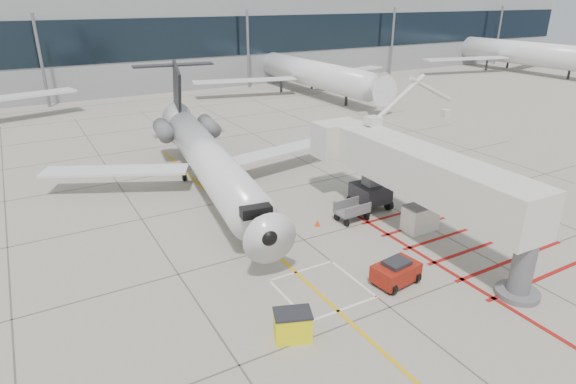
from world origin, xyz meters
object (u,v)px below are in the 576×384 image
regional_jet (215,148)px  pushback_tug (396,271)px  spill_bin (293,325)px  jet_bridge (435,186)px

regional_jet → pushback_tug: size_ratio=12.93×
pushback_tug → spill_bin: (-6.89, -1.13, -0.02)m
regional_jet → pushback_tug: (4.01, -14.60, -3.39)m
spill_bin → pushback_tug: bearing=30.1°
jet_bridge → spill_bin: size_ratio=11.71×
regional_jet → jet_bridge: regional_jet is taller
regional_jet → jet_bridge: size_ratio=1.68×
regional_jet → pushback_tug: bearing=-66.7°
jet_bridge → regional_jet: bearing=127.6°
regional_jet → spill_bin: bearing=-92.4°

